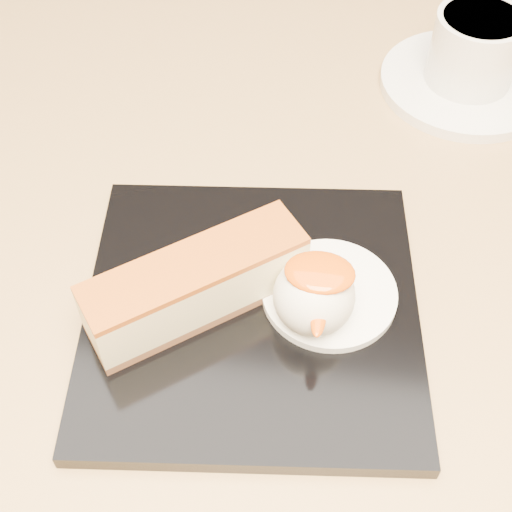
# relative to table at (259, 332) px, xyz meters

# --- Properties ---
(table) EXTENTS (0.80, 0.80, 0.72)m
(table) POSITION_rel_table_xyz_m (0.00, 0.00, 0.00)
(table) COLOR black
(table) RESTS_ON ground
(dessert_plate) EXTENTS (0.24, 0.24, 0.01)m
(dessert_plate) POSITION_rel_table_xyz_m (0.01, -0.09, 0.16)
(dessert_plate) COLOR black
(dessert_plate) RESTS_ON table
(cheesecake) EXTENTS (0.14, 0.12, 0.05)m
(cheesecake) POSITION_rel_table_xyz_m (-0.03, -0.09, 0.19)
(cheesecake) COLOR brown
(cheesecake) RESTS_ON dessert_plate
(cream_smear) EXTENTS (0.09, 0.09, 0.01)m
(cream_smear) POSITION_rel_table_xyz_m (0.06, -0.07, 0.17)
(cream_smear) COLOR white
(cream_smear) RESTS_ON dessert_plate
(ice_cream_scoop) EXTENTS (0.05, 0.05, 0.05)m
(ice_cream_scoop) POSITION_rel_table_xyz_m (0.05, -0.09, 0.19)
(ice_cream_scoop) COLOR white
(ice_cream_scoop) RESTS_ON cream_smear
(mango_sauce) EXTENTS (0.04, 0.03, 0.01)m
(mango_sauce) POSITION_rel_table_xyz_m (0.05, -0.09, 0.21)
(mango_sauce) COLOR #DA4F06
(mango_sauce) RESTS_ON ice_cream_scoop
(mint_sprig) EXTENTS (0.04, 0.03, 0.00)m
(mint_sprig) POSITION_rel_table_xyz_m (0.03, -0.05, 0.17)
(mint_sprig) COLOR #2F842B
(mint_sprig) RESTS_ON cream_smear
(saucer) EXTENTS (0.15, 0.15, 0.01)m
(saucer) POSITION_rel_table_xyz_m (0.16, 0.18, 0.16)
(saucer) COLOR white
(saucer) RESTS_ON table
(coffee_cup) EXTENTS (0.10, 0.07, 0.06)m
(coffee_cup) POSITION_rel_table_xyz_m (0.16, 0.18, 0.20)
(coffee_cup) COLOR white
(coffee_cup) RESTS_ON saucer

